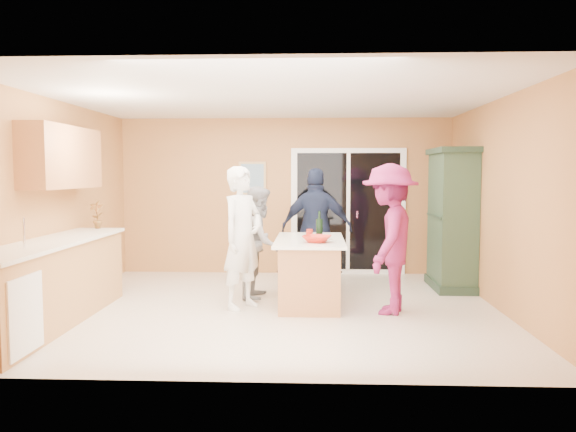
{
  "coord_description": "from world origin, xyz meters",
  "views": [
    {
      "loc": [
        0.45,
        -6.89,
        1.68
      ],
      "look_at": [
        0.15,
        0.1,
        1.15
      ],
      "focal_mm": 35.0,
      "sensor_mm": 36.0,
      "label": 1
    }
  ],
  "objects_px": {
    "woman_white": "(242,238)",
    "woman_navy": "(317,228)",
    "woman_magenta": "(389,239)",
    "kitchen_island": "(310,273)",
    "green_hutch": "(452,221)",
    "woman_grey": "(260,242)"
  },
  "relations": [
    {
      "from": "woman_magenta",
      "to": "green_hutch",
      "type": "bearing_deg",
      "value": 161.27
    },
    {
      "from": "kitchen_island",
      "to": "woman_white",
      "type": "distance_m",
      "value": 1.01
    },
    {
      "from": "kitchen_island",
      "to": "green_hutch",
      "type": "xyz_separation_m",
      "value": [
        2.07,
        1.06,
        0.6
      ]
    },
    {
      "from": "kitchen_island",
      "to": "woman_navy",
      "type": "height_order",
      "value": "woman_navy"
    },
    {
      "from": "green_hutch",
      "to": "woman_magenta",
      "type": "height_order",
      "value": "green_hutch"
    },
    {
      "from": "kitchen_island",
      "to": "green_hutch",
      "type": "bearing_deg",
      "value": 27.38
    },
    {
      "from": "kitchen_island",
      "to": "green_hutch",
      "type": "height_order",
      "value": "green_hutch"
    },
    {
      "from": "woman_navy",
      "to": "woman_magenta",
      "type": "height_order",
      "value": "woman_magenta"
    },
    {
      "from": "woman_white",
      "to": "woman_navy",
      "type": "xyz_separation_m",
      "value": [
        0.93,
        1.28,
        -0.0
      ]
    },
    {
      "from": "kitchen_island",
      "to": "woman_grey",
      "type": "height_order",
      "value": "woman_grey"
    },
    {
      "from": "green_hutch",
      "to": "woman_navy",
      "type": "bearing_deg",
      "value": -178.33
    },
    {
      "from": "kitchen_island",
      "to": "woman_white",
      "type": "xyz_separation_m",
      "value": [
        -0.83,
        -0.28,
        0.49
      ]
    },
    {
      "from": "green_hutch",
      "to": "woman_white",
      "type": "xyz_separation_m",
      "value": [
        -2.9,
        -1.34,
        -0.11
      ]
    },
    {
      "from": "woman_grey",
      "to": "woman_navy",
      "type": "distance_m",
      "value": 1.02
    },
    {
      "from": "kitchen_island",
      "to": "woman_white",
      "type": "height_order",
      "value": "woman_white"
    },
    {
      "from": "woman_white",
      "to": "woman_magenta",
      "type": "bearing_deg",
      "value": -61.51
    },
    {
      "from": "green_hutch",
      "to": "woman_white",
      "type": "relative_size",
      "value": 1.16
    },
    {
      "from": "woman_grey",
      "to": "woman_magenta",
      "type": "distance_m",
      "value": 1.82
    },
    {
      "from": "woman_white",
      "to": "woman_magenta",
      "type": "distance_m",
      "value": 1.8
    },
    {
      "from": "woman_magenta",
      "to": "woman_grey",
      "type": "bearing_deg",
      "value": -97.84
    },
    {
      "from": "kitchen_island",
      "to": "woman_grey",
      "type": "bearing_deg",
      "value": 151.99
    },
    {
      "from": "woman_magenta",
      "to": "woman_white",
      "type": "bearing_deg",
      "value": -76.91
    }
  ]
}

